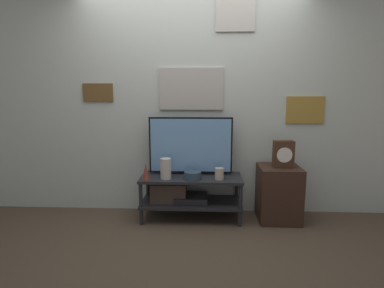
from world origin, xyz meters
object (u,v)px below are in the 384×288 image
at_px(vase_slim_bronze, 146,171).
at_px(vase_tall_ceramic, 166,169).
at_px(vase_wide_bowl, 193,175).
at_px(television, 191,145).
at_px(candle_jar, 219,174).
at_px(mantel_clock, 283,154).

xyz_separation_m(vase_slim_bronze, vase_tall_ceramic, (0.21, 0.06, 0.02)).
height_order(vase_slim_bronze, vase_wide_bowl, vase_slim_bronze).
xyz_separation_m(television, candle_jar, (0.32, -0.20, -0.27)).
distance_m(television, vase_slim_bronze, 0.58).
height_order(television, vase_slim_bronze, television).
height_order(television, mantel_clock, television).
bearing_deg(mantel_clock, television, 173.28).
bearing_deg(vase_slim_bronze, television, 28.66).
bearing_deg(vase_wide_bowl, vase_tall_ceramic, -179.29).
xyz_separation_m(vase_slim_bronze, vase_wide_bowl, (0.50, 0.06, -0.05)).
relative_size(vase_tall_ceramic, mantel_clock, 0.76).
height_order(vase_wide_bowl, candle_jar, candle_jar).
distance_m(television, vase_tall_ceramic, 0.39).
distance_m(vase_slim_bronze, vase_wide_bowl, 0.50).
bearing_deg(vase_slim_bronze, candle_jar, 4.16).
xyz_separation_m(vase_wide_bowl, candle_jar, (0.29, -0.01, 0.02)).
height_order(vase_slim_bronze, vase_tall_ceramic, vase_tall_ceramic).
relative_size(vase_slim_bronze, vase_wide_bowl, 1.02).
distance_m(television, mantel_clock, 1.02).
relative_size(television, vase_slim_bronze, 5.02).
bearing_deg(candle_jar, vase_wide_bowl, 178.63).
distance_m(vase_slim_bronze, vase_tall_ceramic, 0.22).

